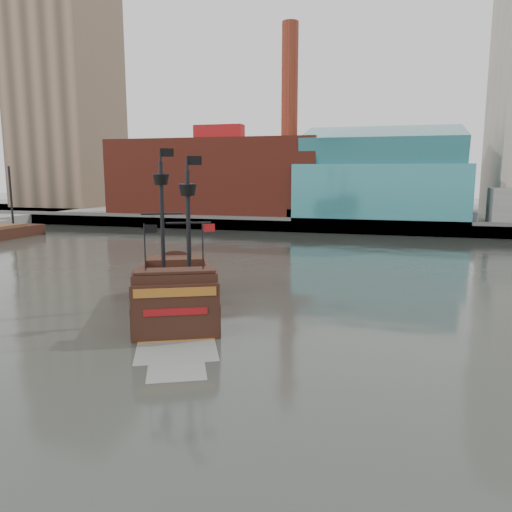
% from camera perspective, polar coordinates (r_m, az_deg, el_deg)
% --- Properties ---
extents(ground, '(400.00, 400.00, 0.00)m').
position_cam_1_polar(ground, '(30.08, -11.02, -11.10)').
color(ground, '#262924').
rests_on(ground, ground).
extents(promenade_far, '(220.00, 60.00, 2.00)m').
position_cam_1_polar(promenade_far, '(118.18, 9.35, 4.75)').
color(promenade_far, slate).
rests_on(promenade_far, ground).
extents(seawall, '(220.00, 1.00, 2.60)m').
position_cam_1_polar(seawall, '(89.00, 7.23, 3.48)').
color(seawall, '#4C4C49').
rests_on(seawall, ground).
extents(skyline, '(149.00, 45.00, 62.00)m').
position_cam_1_polar(skyline, '(110.82, 12.03, 16.57)').
color(skyline, '#7B5F4A').
rests_on(skyline, promenade_far).
extents(pirate_ship, '(12.14, 18.26, 13.24)m').
position_cam_1_polar(pirate_ship, '(38.43, -9.13, -4.63)').
color(pirate_ship, black).
rests_on(pirate_ship, ground).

